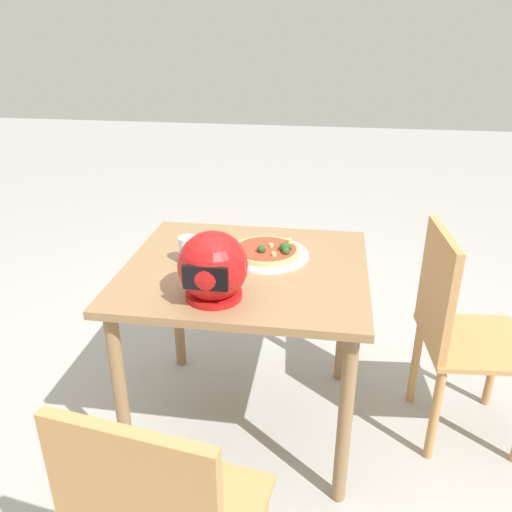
{
  "coord_description": "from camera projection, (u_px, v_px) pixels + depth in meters",
  "views": [
    {
      "loc": [
        -0.3,
        1.75,
        1.6
      ],
      "look_at": [
        -0.03,
        -0.05,
        0.77
      ],
      "focal_mm": 36.27,
      "sensor_mm": 36.0,
      "label": 1
    }
  ],
  "objects": [
    {
      "name": "ground_plane",
      "position": [
        247.0,
        419.0,
        2.28
      ],
      "size": [
        14.0,
        14.0,
        0.0
      ],
      "primitive_type": "plane",
      "color": "#9E9E99"
    },
    {
      "name": "dining_table",
      "position": [
        246.0,
        290.0,
        2.01
      ],
      "size": [
        0.92,
        0.83,
        0.75
      ],
      "color": "olive",
      "rests_on": "ground"
    },
    {
      "name": "pizza_plate",
      "position": [
        266.0,
        254.0,
        2.05
      ],
      "size": [
        0.34,
        0.34,
        0.01
      ],
      "primitive_type": "cylinder",
      "color": "white",
      "rests_on": "dining_table"
    },
    {
      "name": "pizza",
      "position": [
        268.0,
        250.0,
        2.04
      ],
      "size": [
        0.27,
        0.27,
        0.05
      ],
      "color": "tan",
      "rests_on": "pizza_plate"
    },
    {
      "name": "motorcycle_helmet",
      "position": [
        213.0,
        267.0,
        1.7
      ],
      "size": [
        0.23,
        0.23,
        0.23
      ],
      "color": "#B21414",
      "rests_on": "dining_table"
    },
    {
      "name": "drinking_glass",
      "position": [
        188.0,
        250.0,
        1.98
      ],
      "size": [
        0.07,
        0.07,
        0.1
      ],
      "primitive_type": "cylinder",
      "color": "silver",
      "rests_on": "dining_table"
    },
    {
      "name": "chair_side",
      "position": [
        455.0,
        327.0,
        2.02
      ],
      "size": [
        0.43,
        0.43,
        0.9
      ],
      "color": "#B7844C",
      "rests_on": "ground"
    }
  ]
}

